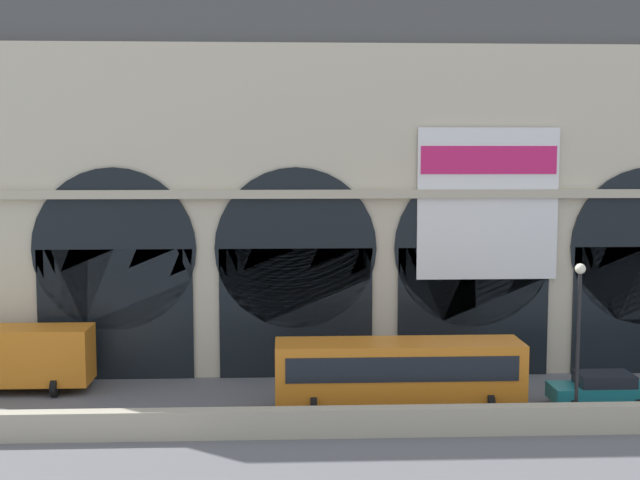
# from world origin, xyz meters

# --- Properties ---
(ground_plane) EXTENTS (200.00, 200.00, 0.00)m
(ground_plane) POSITION_xyz_m (0.00, 0.00, 0.00)
(ground_plane) COLOR slate
(quay_parapet_wall) EXTENTS (90.00, 0.70, 1.17)m
(quay_parapet_wall) POSITION_xyz_m (0.00, -4.27, 0.59)
(quay_parapet_wall) COLOR #B2A891
(quay_parapet_wall) RESTS_ON ground
(station_building) EXTENTS (47.37, 5.26, 20.84)m
(station_building) POSITION_xyz_m (0.04, 7.42, 10.12)
(station_building) COLOR beige
(station_building) RESTS_ON ground
(box_truck_west) EXTENTS (7.50, 2.91, 3.12)m
(box_truck_west) POSITION_xyz_m (-18.14, 2.89, 1.70)
(box_truck_west) COLOR orange
(box_truck_west) RESTS_ON ground
(bus_center) EXTENTS (11.00, 3.25, 3.10)m
(bus_center) POSITION_xyz_m (-0.07, -0.84, 1.78)
(bus_center) COLOR orange
(bus_center) RESTS_ON ground
(car_mideast) EXTENTS (4.40, 2.22, 1.55)m
(car_mideast) POSITION_xyz_m (9.12, -0.81, 0.80)
(car_mideast) COLOR #19727A
(car_mideast) RESTS_ON ground
(street_lamp_quayside) EXTENTS (0.44, 0.44, 6.90)m
(street_lamp_quayside) POSITION_xyz_m (7.05, -3.47, 4.41)
(street_lamp_quayside) COLOR black
(street_lamp_quayside) RESTS_ON ground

